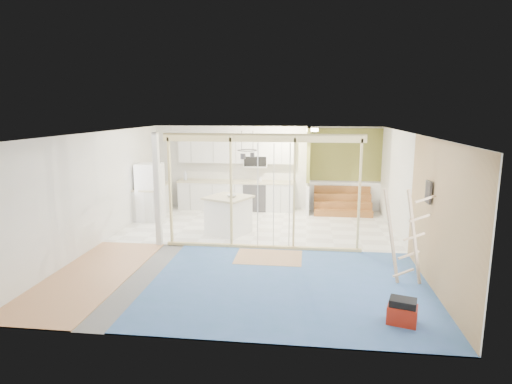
# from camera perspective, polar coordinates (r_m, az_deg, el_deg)

# --- Properties ---
(room) EXTENTS (7.01, 8.01, 2.61)m
(room) POSITION_cam_1_polar(r_m,az_deg,el_deg) (9.46, -0.95, -0.02)
(room) COLOR slate
(room) RESTS_ON ground
(floor_overlays) EXTENTS (7.00, 8.00, 0.03)m
(floor_overlays) POSITION_cam_1_polar(r_m,az_deg,el_deg) (9.83, -0.46, -7.36)
(floor_overlays) COLOR white
(floor_overlays) RESTS_ON room
(stud_frame) EXTENTS (4.66, 0.14, 2.60)m
(stud_frame) POSITION_cam_1_polar(r_m,az_deg,el_deg) (9.45, -2.59, 1.84)
(stud_frame) COLOR #DACC85
(stud_frame) RESTS_ON room
(base_cabinets) EXTENTS (4.45, 2.24, 0.93)m
(base_cabinets) POSITION_cam_1_polar(r_m,az_deg,el_deg) (13.15, -5.91, -0.67)
(base_cabinets) COLOR silver
(base_cabinets) RESTS_ON room
(upper_cabinets) EXTENTS (3.60, 0.41, 0.85)m
(upper_cabinets) POSITION_cam_1_polar(r_m,az_deg,el_deg) (13.25, -2.33, 5.38)
(upper_cabinets) COLOR silver
(upper_cabinets) RESTS_ON room
(green_partition) EXTENTS (2.25, 1.51, 2.60)m
(green_partition) POSITION_cam_1_polar(r_m,az_deg,el_deg) (13.06, 10.18, 1.27)
(green_partition) COLOR olive
(green_partition) RESTS_ON room
(pot_rack) EXTENTS (0.52, 0.52, 0.72)m
(pot_rack) POSITION_cam_1_polar(r_m,az_deg,el_deg) (11.26, -1.21, 5.32)
(pot_rack) COLOR black
(pot_rack) RESTS_ON room
(sheathing_panel) EXTENTS (0.02, 4.00, 2.60)m
(sheathing_panel) POSITION_cam_1_polar(r_m,az_deg,el_deg) (7.75, 23.31, -3.38)
(sheathing_panel) COLOR tan
(sheathing_panel) RESTS_ON room
(electrical_panel) EXTENTS (0.04, 0.30, 0.40)m
(electrical_panel) POSITION_cam_1_polar(r_m,az_deg,el_deg) (8.22, 22.00, 0.01)
(electrical_panel) COLOR #3B3A40
(electrical_panel) RESTS_ON room
(ceiling_light) EXTENTS (0.32, 0.32, 0.08)m
(ceiling_light) POSITION_cam_1_polar(r_m,az_deg,el_deg) (12.21, 7.56, 8.22)
(ceiling_light) COLOR #FFEABF
(ceiling_light) RESTS_ON room
(fridge) EXTENTS (0.79, 0.76, 1.62)m
(fridge) POSITION_cam_1_polar(r_m,az_deg,el_deg) (12.36, -13.85, -0.05)
(fridge) COLOR white
(fridge) RESTS_ON room
(island) EXTENTS (1.30, 1.30, 0.96)m
(island) POSITION_cam_1_polar(r_m,az_deg,el_deg) (10.80, -3.69, -3.12)
(island) COLOR white
(island) RESTS_ON room
(bowl) EXTENTS (0.27, 0.27, 0.06)m
(bowl) POSITION_cam_1_polar(r_m,az_deg,el_deg) (10.62, -3.22, -0.51)
(bowl) COLOR beige
(bowl) RESTS_ON island
(soap_bottle_a) EXTENTS (0.14, 0.14, 0.31)m
(soap_bottle_a) POSITION_cam_1_polar(r_m,az_deg,el_deg) (13.52, -9.40, 2.23)
(soap_bottle_a) COLOR silver
(soap_bottle_a) RESTS_ON base_cabinets
(soap_bottle_b) EXTENTS (0.08, 0.08, 0.17)m
(soap_bottle_b) POSITION_cam_1_polar(r_m,az_deg,el_deg) (13.13, 0.60, 1.81)
(soap_bottle_b) COLOR silver
(soap_bottle_b) RESTS_ON base_cabinets
(toolbox) EXTENTS (0.49, 0.42, 0.39)m
(toolbox) POSITION_cam_1_polar(r_m,az_deg,el_deg) (6.82, 18.92, -14.93)
(toolbox) COLOR maroon
(toolbox) RESTS_ON room
(ladder) EXTENTS (0.92, 0.21, 1.76)m
(ladder) POSITION_cam_1_polar(r_m,az_deg,el_deg) (7.96, 19.35, -5.73)
(ladder) COLOR #D8B184
(ladder) RESTS_ON room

